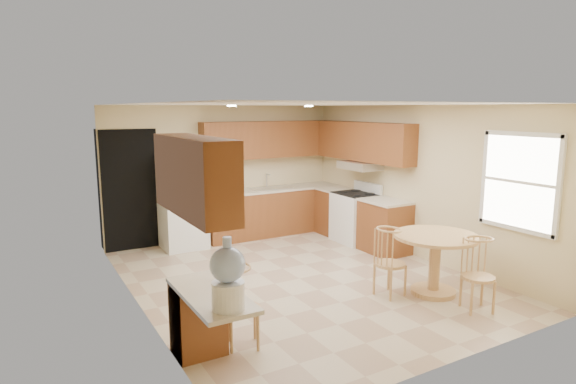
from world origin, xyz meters
TOP-DOWN VIEW (x-y plane):
  - floor at (0.00, 0.00)m, footprint 5.50×5.50m
  - ceiling at (0.00, 0.00)m, footprint 4.50×5.50m
  - wall_back at (0.00, 2.75)m, footprint 4.50×0.02m
  - wall_front at (0.00, -2.75)m, footprint 4.50×0.02m
  - wall_left at (-2.25, 0.00)m, footprint 0.02×5.50m
  - wall_right at (2.25, 0.00)m, footprint 0.02×5.50m
  - doorway at (-1.75, 2.73)m, footprint 0.90×0.02m
  - base_cab_back at (0.88, 2.45)m, footprint 2.75×0.60m
  - counter_back at (0.88, 2.45)m, footprint 2.75×0.63m
  - base_cab_right_a at (1.95, 1.85)m, footprint 0.60×0.59m
  - counter_right_a at (1.95, 1.85)m, footprint 0.63×0.59m
  - base_cab_right_b at (1.95, 0.40)m, footprint 0.60×0.80m
  - counter_right_b at (1.95, 0.40)m, footprint 0.63×0.80m
  - upper_cab_back at (0.88, 2.58)m, footprint 2.75×0.33m
  - upper_cab_right at (2.08, 1.21)m, footprint 0.33×2.42m
  - upper_cab_left at (-2.08, -1.60)m, footprint 0.33×1.40m
  - sink at (0.85, 2.45)m, footprint 0.78×0.44m
  - range_hood at (2.00, 1.18)m, footprint 0.50×0.76m
  - desk_pedestal at (-2.00, -1.32)m, footprint 0.48×0.42m
  - desk_top at (-2.00, -1.70)m, footprint 0.50×1.20m
  - window at (2.23, -1.85)m, footprint 0.06×1.12m
  - can_light_a at (-0.50, 1.20)m, footprint 0.14×0.14m
  - can_light_b at (0.90, 1.20)m, footprint 0.14×0.14m
  - refrigerator at (-0.95, 2.40)m, footprint 0.74×0.72m
  - stove at (1.92, 1.18)m, footprint 0.65×0.76m
  - dining_table at (1.25, -1.38)m, footprint 1.10×1.10m
  - chair_table_a at (0.70, -1.22)m, footprint 0.40×0.52m
  - chair_table_b at (1.30, -2.12)m, footprint 0.39×0.44m
  - chair_desk at (-1.55, -1.50)m, footprint 0.38×0.49m
  - water_crock at (-2.00, -2.12)m, footprint 0.30×0.30m

SIDE VIEW (x-z plane):
  - floor at x=0.00m, z-range 0.00..0.00m
  - desk_pedestal at x=-2.00m, z-range 0.00..0.72m
  - base_cab_back at x=0.88m, z-range 0.00..0.87m
  - base_cab_right_a at x=1.95m, z-range 0.00..0.87m
  - base_cab_right_b at x=1.95m, z-range 0.00..0.87m
  - stove at x=1.92m, z-range -0.08..1.01m
  - chair_desk at x=-1.55m, z-range 0.09..0.95m
  - dining_table at x=1.25m, z-range 0.13..0.94m
  - chair_table_b at x=1.30m, z-range 0.10..0.99m
  - chair_table_a at x=0.70m, z-range 0.10..1.00m
  - desk_top at x=-2.00m, z-range 0.73..0.77m
  - refrigerator at x=-0.95m, z-range 0.00..1.67m
  - counter_back at x=0.88m, z-range 0.87..0.91m
  - counter_right_a at x=1.95m, z-range 0.87..0.91m
  - counter_right_b at x=1.95m, z-range 0.87..0.91m
  - sink at x=0.85m, z-range 0.91..0.92m
  - doorway at x=-1.75m, z-range 0.00..2.10m
  - water_crock at x=-2.00m, z-range 0.74..1.37m
  - wall_back at x=0.00m, z-range 0.00..2.50m
  - wall_front at x=0.00m, z-range 0.00..2.50m
  - wall_left at x=-2.25m, z-range 0.00..2.50m
  - wall_right at x=2.25m, z-range 0.00..2.50m
  - range_hood at x=2.00m, z-range 1.35..1.49m
  - window at x=2.23m, z-range 0.85..2.15m
  - upper_cab_back at x=0.88m, z-range 1.50..2.20m
  - upper_cab_right at x=2.08m, z-range 1.50..2.20m
  - upper_cab_left at x=-2.08m, z-range 1.50..2.20m
  - can_light_a at x=-0.50m, z-range 2.48..2.49m
  - can_light_b at x=0.90m, z-range 2.48..2.49m
  - ceiling at x=0.00m, z-range 2.49..2.51m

